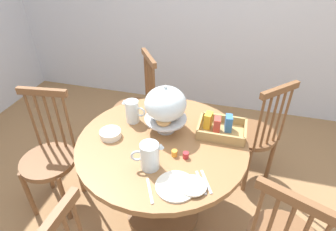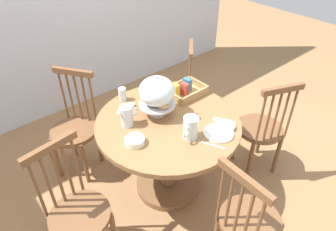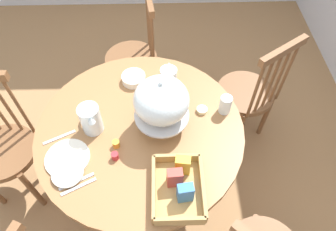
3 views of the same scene
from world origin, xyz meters
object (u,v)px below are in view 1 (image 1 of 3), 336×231
object	(u,v)px
milk_pitcher	(132,112)
china_plate_large	(176,186)
pastry_stand_with_dome	(166,106)
china_plate_small	(193,186)
windsor_chair_near_window	(137,109)
cereal_bowl	(110,134)
cereal_basket	(220,128)
dining_table	(162,167)
drinking_glass	(166,96)
butter_dish	(162,110)
windsor_chair_by_cabinet	(50,159)
orange_juice_pitcher	(150,157)
windsor_chair_host_seat	(254,136)

from	to	relation	value
milk_pitcher	china_plate_large	xyz separation A→B (m)	(0.44, -0.51, -0.07)
pastry_stand_with_dome	china_plate_small	xyz separation A→B (m)	(0.27, -0.45, -0.18)
windsor_chair_near_window	cereal_bowl	distance (m)	0.83
cereal_basket	dining_table	bearing A→B (deg)	-151.54
cereal_basket	china_plate_small	distance (m)	0.53
drinking_glass	cereal_basket	bearing A→B (deg)	-31.13
china_plate_large	butter_dish	distance (m)	0.74
china_plate_small	windsor_chair_by_cabinet	bearing A→B (deg)	167.57
china_plate_small	orange_juice_pitcher	bearing A→B (deg)	161.43
windsor_chair_by_cabinet	china_plate_large	distance (m)	1.10
dining_table	china_plate_small	size ratio (longest dim) A/B	7.38
cereal_basket	butter_dish	distance (m)	0.48
dining_table	milk_pitcher	world-z (taller)	milk_pitcher
pastry_stand_with_dome	china_plate_small	size ratio (longest dim) A/B	2.29
orange_juice_pitcher	cereal_basket	world-z (taller)	orange_juice_pitcher
milk_pitcher	cereal_basket	size ratio (longest dim) A/B	0.56
windsor_chair_by_cabinet	windsor_chair_host_seat	world-z (taller)	same
china_plate_small	butter_dish	distance (m)	0.77
windsor_chair_near_window	pastry_stand_with_dome	size ratio (longest dim) A/B	2.83
windsor_chair_host_seat	drinking_glass	xyz separation A→B (m)	(-0.71, -0.13, 0.34)
cereal_bowl	drinking_glass	xyz separation A→B (m)	(0.24, 0.51, 0.03)
milk_pitcher	windsor_chair_by_cabinet	bearing A→B (deg)	-157.26
cereal_bowl	butter_dish	size ratio (longest dim) A/B	2.33
milk_pitcher	china_plate_small	xyz separation A→B (m)	(0.53, -0.49, -0.06)
china_plate_large	windsor_chair_by_cabinet	bearing A→B (deg)	165.60
windsor_chair_host_seat	china_plate_large	bearing A→B (deg)	-114.76
pastry_stand_with_dome	cereal_basket	size ratio (longest dim) A/B	1.09
windsor_chair_by_cabinet	windsor_chair_host_seat	size ratio (longest dim) A/B	1.00
cereal_basket	orange_juice_pitcher	bearing A→B (deg)	-129.10
windsor_chair_host_seat	windsor_chair_near_window	bearing A→B (deg)	173.24
china_plate_large	dining_table	bearing A→B (deg)	116.92
orange_juice_pitcher	butter_dish	world-z (taller)	orange_juice_pitcher
china_plate_large	drinking_glass	bearing A→B (deg)	108.81
windsor_chair_host_seat	milk_pitcher	bearing A→B (deg)	-153.60
cereal_basket	windsor_chair_by_cabinet	bearing A→B (deg)	-166.99
windsor_chair_near_window	dining_table	bearing A→B (deg)	-57.57
windsor_chair_near_window	china_plate_small	distance (m)	1.31
windsor_chair_by_cabinet	windsor_chair_host_seat	xyz separation A→B (m)	(1.46, 0.68, 0.00)
orange_juice_pitcher	pastry_stand_with_dome	bearing A→B (deg)	91.00
windsor_chair_host_seat	pastry_stand_with_dome	size ratio (longest dim) A/B	2.83
windsor_chair_near_window	drinking_glass	bearing A→B (deg)	-35.77
milk_pitcher	china_plate_large	distance (m)	0.68
windsor_chair_by_cabinet	cereal_basket	bearing A→B (deg)	13.01
drinking_glass	china_plate_small	bearing A→B (deg)	-65.33
windsor_chair_near_window	china_plate_large	bearing A→B (deg)	-59.31
windsor_chair_near_window	pastry_stand_with_dome	world-z (taller)	pastry_stand_with_dome
drinking_glass	butter_dish	bearing A→B (deg)	-90.51
orange_juice_pitcher	china_plate_small	distance (m)	0.29
windsor_chair_near_window	butter_dish	distance (m)	0.60
windsor_chair_near_window	windsor_chair_host_seat	world-z (taller)	same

